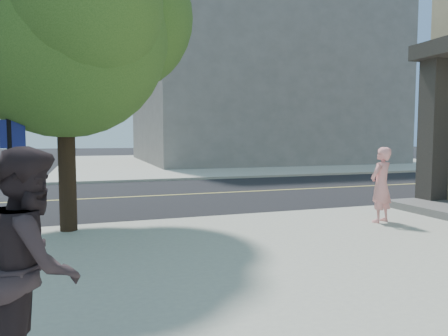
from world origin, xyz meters
name	(u,v)px	position (x,y,z in m)	size (l,w,h in m)	color
ground	(44,232)	(0.00, 0.00, 0.00)	(140.00, 140.00, 0.00)	black
road_ew	(59,200)	(0.00, 4.50, 0.01)	(140.00, 9.00, 0.01)	black
sidewalk_ne	(251,161)	(13.50, 21.50, 0.06)	(29.00, 25.00, 0.12)	#ADAE9D
filler_ne	(254,75)	(14.00, 22.00, 7.12)	(18.00, 16.00, 14.00)	slate
man_on_phone	(381,185)	(6.92, -1.84, 0.94)	(0.60, 0.39, 1.64)	pink
pedestrian	(33,265)	(0.48, -5.73, 1.01)	(0.86, 0.67, 1.78)	#2B2023
street_tree	(69,8)	(0.61, -0.49, 4.45)	(5.05, 4.59, 6.70)	black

